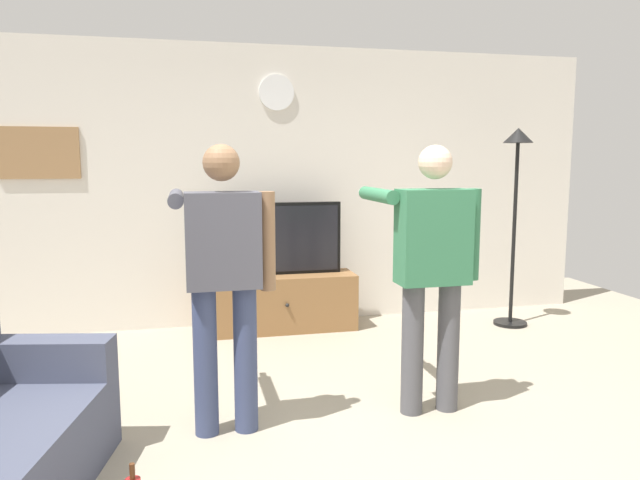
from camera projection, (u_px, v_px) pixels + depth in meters
name	position (u px, v px, depth m)	size (l,w,h in m)	color
ground_plane	(373.00, 462.00, 3.19)	(8.40, 8.40, 0.00)	#9E937F
back_wall	(282.00, 187.00, 5.85)	(6.40, 0.10, 2.70)	silver
tv_stand	(283.00, 302.00, 5.65)	(1.37, 0.46, 0.53)	olive
television	(282.00, 239.00, 5.61)	(1.14, 0.07, 0.68)	black
wall_clock	(276.00, 92.00, 5.66)	(0.34, 0.34, 0.03)	white
framed_picture	(38.00, 153.00, 5.27)	(0.69, 0.04, 0.46)	#997047
floor_lamp	(516.00, 186.00, 5.67)	(0.32, 0.32, 1.91)	black
person_standing_nearer_lamp	(223.00, 272.00, 3.43)	(0.61, 0.78, 1.70)	#384266
person_standing_nearer_couch	(432.00, 262.00, 3.73)	(0.63, 0.78, 1.71)	#4C4C51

